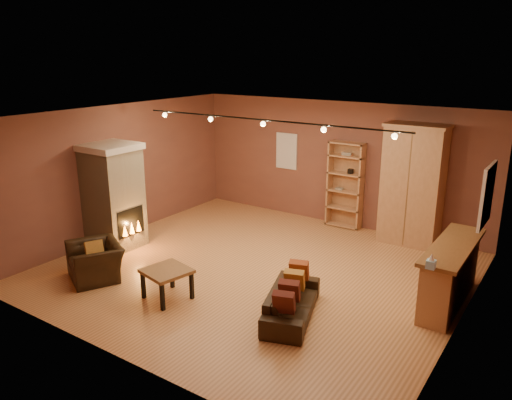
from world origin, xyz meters
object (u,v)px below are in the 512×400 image
Objects in this scene: fireplace at (114,196)px; coffee_table at (167,274)px; bookcase at (346,184)px; loveseat at (292,296)px; bar_counter at (450,273)px; armoire at (413,185)px; armchair at (95,256)px.

coffee_table is at bearing -24.07° from fireplace.
bookcase is 4.40m from loveseat.
fireplace is 1.02× the size of bar_counter.
bookcase reaches higher than loveseat.
loveseat is (-0.49, -4.01, -0.92)m from armoire.
armchair is at bearing -154.88° from bar_counter.
bookcase is at bearing 172.12° from armoire.
armoire is at bearing 35.87° from fireplace.
bar_counter is 2.61× the size of coffee_table.
bar_counter is at bearing -59.01° from armoire.
armoire is at bearing 76.88° from armchair.
fireplace is 2.66× the size of coffee_table.
loveseat is at bearing 39.15° from armchair.
armoire is 3.12× the size of coffee_table.
fireplace is 2.76m from coffee_table.
bar_counter is (6.24, 1.28, -0.55)m from fireplace.
armoire reaches higher than bookcase.
armoire is 2.73m from bar_counter.
fireplace is 4.48m from loveseat.
armoire reaches higher than loveseat.
fireplace is at bearing -144.13° from armoire.
fireplace is 0.85× the size of armoire.
bar_counter is at bearing 11.58° from fireplace.
armoire reaches higher than armchair.
fireplace is at bearing -131.82° from bookcase.
fireplace is 1.64m from armchair.
coffee_table is at bearing 89.40° from loveseat.
armoire reaches higher than coffee_table.
loveseat is at bearing -136.44° from bar_counter.
bookcase is at bearing 90.52° from armchair.
loveseat is 2.06× the size of coffee_table.
bookcase is at bearing 79.47° from coffee_table.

